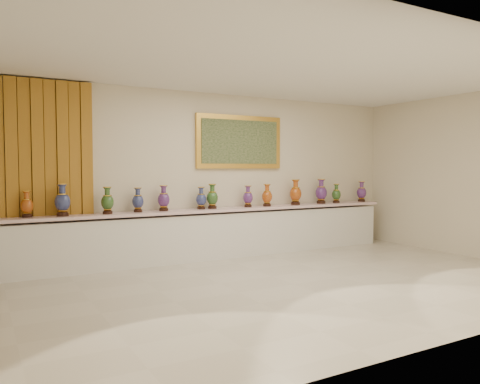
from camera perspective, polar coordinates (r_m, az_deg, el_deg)
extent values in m
plane|color=beige|center=(6.73, 6.59, -11.12)|extent=(8.00, 8.00, 0.00)
plane|color=beige|center=(8.67, -3.10, 2.08)|extent=(8.00, 0.00, 8.00)
plane|color=beige|center=(9.45, 26.70, 1.84)|extent=(0.00, 5.00, 5.00)
plane|color=white|center=(6.66, 6.75, 14.77)|extent=(8.00, 8.00, 0.00)
cube|color=#C07429|center=(7.76, -23.40, 1.73)|extent=(1.64, 0.14, 2.95)
cube|color=gold|center=(8.89, -0.05, 6.11)|extent=(1.80, 0.06, 1.00)
cube|color=#1B361B|center=(8.85, 0.06, 6.12)|extent=(1.62, 0.02, 0.82)
cube|color=white|center=(8.55, -2.40, -5.29)|extent=(7.20, 0.42, 0.81)
cube|color=beige|center=(8.48, -2.34, -2.17)|extent=(7.28, 0.48, 0.05)
cylinder|color=black|center=(7.61, -24.52, -2.69)|extent=(0.14, 0.14, 0.04)
cone|color=gold|center=(7.61, -24.53, -2.37)|extent=(0.12, 0.12, 0.03)
ellipsoid|color=maroon|center=(7.60, -24.55, -1.54)|extent=(0.22, 0.22, 0.23)
cylinder|color=gold|center=(7.59, -24.57, -0.81)|extent=(0.13, 0.13, 0.01)
cylinder|color=maroon|center=(7.59, -24.57, -0.43)|extent=(0.07, 0.07, 0.08)
cone|color=maroon|center=(7.59, -24.58, 0.00)|extent=(0.13, 0.13, 0.03)
cylinder|color=gold|center=(7.59, -24.59, 0.12)|extent=(0.13, 0.13, 0.01)
cylinder|color=black|center=(7.60, -20.80, -2.59)|extent=(0.18, 0.18, 0.05)
cone|color=gold|center=(7.60, -20.80, -2.18)|extent=(0.15, 0.15, 0.03)
ellipsoid|color=#0F1442|center=(7.59, -20.82, -1.15)|extent=(0.25, 0.25, 0.29)
cylinder|color=gold|center=(7.58, -20.84, -0.23)|extent=(0.16, 0.16, 0.01)
cylinder|color=#0F1442|center=(7.58, -20.85, 0.25)|extent=(0.09, 0.09, 0.10)
cone|color=#0F1442|center=(7.57, -20.86, 0.79)|extent=(0.16, 0.16, 0.04)
cylinder|color=gold|center=(7.57, -20.86, 0.93)|extent=(0.16, 0.16, 0.01)
cylinder|color=black|center=(7.75, -15.84, -2.43)|extent=(0.15, 0.15, 0.04)
cone|color=gold|center=(7.74, -15.85, -2.08)|extent=(0.13, 0.13, 0.03)
ellipsoid|color=black|center=(7.73, -15.86, -1.20)|extent=(0.22, 0.22, 0.25)
cylinder|color=gold|center=(7.72, -15.87, -0.41)|extent=(0.14, 0.14, 0.01)
cylinder|color=black|center=(7.72, -15.87, -0.01)|extent=(0.08, 0.08, 0.09)
cone|color=black|center=(7.72, -15.88, 0.45)|extent=(0.14, 0.14, 0.03)
cylinder|color=gold|center=(7.72, -15.88, 0.58)|extent=(0.14, 0.14, 0.01)
cylinder|color=black|center=(7.94, -12.33, -2.26)|extent=(0.14, 0.14, 0.04)
cone|color=gold|center=(7.94, -12.34, -1.94)|extent=(0.13, 0.13, 0.03)
ellipsoid|color=#0F1442|center=(7.93, -12.34, -1.13)|extent=(0.21, 0.21, 0.24)
cylinder|color=gold|center=(7.92, -12.35, -0.41)|extent=(0.13, 0.13, 0.01)
cylinder|color=#0F1442|center=(7.92, -12.36, -0.04)|extent=(0.08, 0.08, 0.09)
cone|color=#0F1442|center=(7.92, -12.36, 0.38)|extent=(0.13, 0.13, 0.03)
cylinder|color=gold|center=(7.91, -12.36, 0.49)|extent=(0.13, 0.13, 0.01)
cylinder|color=black|center=(8.09, -9.28, -2.13)|extent=(0.15, 0.15, 0.04)
cone|color=gold|center=(8.08, -9.28, -1.79)|extent=(0.13, 0.13, 0.03)
ellipsoid|color=#280B4D|center=(8.07, -9.29, -0.94)|extent=(0.25, 0.25, 0.25)
cylinder|color=gold|center=(8.07, -9.29, -0.18)|extent=(0.14, 0.14, 0.01)
cylinder|color=#280B4D|center=(8.06, -9.30, 0.21)|extent=(0.08, 0.08, 0.09)
cone|color=#280B4D|center=(8.06, -9.30, 0.66)|extent=(0.14, 0.14, 0.03)
cylinder|color=gold|center=(8.06, -9.30, 0.78)|extent=(0.14, 0.14, 0.01)
cylinder|color=black|center=(8.33, -4.76, -1.97)|extent=(0.14, 0.14, 0.04)
cone|color=gold|center=(8.32, -4.76, -1.67)|extent=(0.12, 0.12, 0.03)
ellipsoid|color=#0F1442|center=(8.31, -4.76, -0.92)|extent=(0.24, 0.24, 0.23)
cylinder|color=gold|center=(8.31, -4.76, -0.25)|extent=(0.13, 0.13, 0.01)
cylinder|color=#0F1442|center=(8.30, -4.76, 0.10)|extent=(0.07, 0.07, 0.08)
cone|color=#0F1442|center=(8.30, -4.77, 0.49)|extent=(0.13, 0.13, 0.03)
cylinder|color=gold|center=(8.30, -4.77, 0.59)|extent=(0.13, 0.13, 0.01)
cylinder|color=black|center=(8.42, -3.39, -1.88)|extent=(0.16, 0.16, 0.04)
cone|color=gold|center=(8.42, -3.39, -1.56)|extent=(0.14, 0.14, 0.03)
ellipsoid|color=black|center=(8.41, -3.40, -0.72)|extent=(0.22, 0.22, 0.26)
cylinder|color=gold|center=(8.41, -3.40, 0.02)|extent=(0.14, 0.14, 0.01)
cylinder|color=black|center=(8.40, -3.40, 0.41)|extent=(0.08, 0.08, 0.09)
cone|color=black|center=(8.40, -3.40, 0.84)|extent=(0.14, 0.14, 0.03)
cylinder|color=gold|center=(8.40, -3.40, 0.96)|extent=(0.15, 0.15, 0.01)
cylinder|color=black|center=(8.77, 0.98, -1.70)|extent=(0.14, 0.14, 0.04)
cone|color=gold|center=(8.77, 0.98, -1.42)|extent=(0.12, 0.12, 0.03)
ellipsoid|color=#280B4D|center=(8.76, 0.98, -0.70)|extent=(0.24, 0.24, 0.23)
cylinder|color=gold|center=(8.75, 0.98, -0.05)|extent=(0.13, 0.13, 0.01)
cylinder|color=#280B4D|center=(8.75, 0.98, 0.28)|extent=(0.07, 0.07, 0.08)
cone|color=#280B4D|center=(8.75, 0.98, 0.66)|extent=(0.13, 0.13, 0.03)
cylinder|color=gold|center=(8.75, 0.98, 0.76)|extent=(0.13, 0.13, 0.01)
cylinder|color=black|center=(8.94, 3.31, -1.61)|extent=(0.15, 0.15, 0.04)
cone|color=gold|center=(8.94, 3.31, -1.31)|extent=(0.13, 0.13, 0.03)
ellipsoid|color=maroon|center=(8.93, 3.32, -0.56)|extent=(0.20, 0.20, 0.25)
cylinder|color=gold|center=(8.92, 3.32, 0.11)|extent=(0.13, 0.13, 0.01)
cylinder|color=maroon|center=(8.92, 3.32, 0.45)|extent=(0.08, 0.08, 0.09)
cone|color=maroon|center=(8.92, 3.32, 0.84)|extent=(0.13, 0.13, 0.03)
cylinder|color=gold|center=(8.92, 3.32, 0.95)|extent=(0.14, 0.14, 0.01)
cylinder|color=black|center=(9.33, 6.78, -1.41)|extent=(0.18, 0.18, 0.05)
cone|color=gold|center=(9.32, 6.78, -1.07)|extent=(0.16, 0.16, 0.03)
ellipsoid|color=maroon|center=(9.32, 6.79, -0.22)|extent=(0.29, 0.29, 0.29)
cylinder|color=gold|center=(9.31, 6.79, 0.54)|extent=(0.16, 0.16, 0.01)
cylinder|color=maroon|center=(9.31, 6.79, 0.93)|extent=(0.09, 0.09, 0.11)
cone|color=maroon|center=(9.30, 6.80, 1.38)|extent=(0.16, 0.16, 0.04)
cylinder|color=gold|center=(9.30, 6.80, 1.50)|extent=(0.16, 0.16, 0.01)
cylinder|color=black|center=(9.76, 9.86, -1.24)|extent=(0.18, 0.18, 0.05)
cone|color=gold|center=(9.75, 9.86, -0.92)|extent=(0.16, 0.16, 0.03)
ellipsoid|color=#280B4D|center=(9.74, 9.87, -0.10)|extent=(0.24, 0.24, 0.29)
cylinder|color=gold|center=(9.74, 9.87, 0.63)|extent=(0.16, 0.16, 0.01)
cylinder|color=#280B4D|center=(9.74, 9.88, 1.01)|extent=(0.09, 0.09, 0.11)
cone|color=#280B4D|center=(9.73, 9.88, 1.43)|extent=(0.16, 0.16, 0.04)
cylinder|color=gold|center=(9.73, 9.88, 1.55)|extent=(0.16, 0.16, 0.01)
cylinder|color=black|center=(9.97, 11.65, -1.20)|extent=(0.14, 0.14, 0.04)
cone|color=gold|center=(9.97, 11.66, -0.95)|extent=(0.12, 0.12, 0.03)
ellipsoid|color=black|center=(9.96, 11.66, -0.32)|extent=(0.24, 0.24, 0.23)
cylinder|color=gold|center=(9.96, 11.67, 0.24)|extent=(0.13, 0.13, 0.01)
cylinder|color=black|center=(9.96, 11.67, 0.53)|extent=(0.07, 0.07, 0.08)
cone|color=black|center=(9.95, 11.67, 0.86)|extent=(0.13, 0.13, 0.03)
cylinder|color=gold|center=(9.95, 11.68, 0.95)|extent=(0.13, 0.13, 0.01)
cylinder|color=black|center=(10.50, 14.59, -1.01)|extent=(0.15, 0.15, 0.04)
cone|color=gold|center=(10.50, 14.59, -0.75)|extent=(0.14, 0.14, 0.03)
ellipsoid|color=#280B4D|center=(10.49, 14.60, -0.09)|extent=(0.26, 0.26, 0.25)
cylinder|color=gold|center=(10.48, 14.61, 0.50)|extent=(0.14, 0.14, 0.01)
cylinder|color=#280B4D|center=(10.48, 14.61, 0.80)|extent=(0.08, 0.08, 0.09)
cone|color=#280B4D|center=(10.48, 14.62, 1.14)|extent=(0.14, 0.14, 0.03)
cylinder|color=gold|center=(10.48, 14.62, 1.24)|extent=(0.14, 0.14, 0.01)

